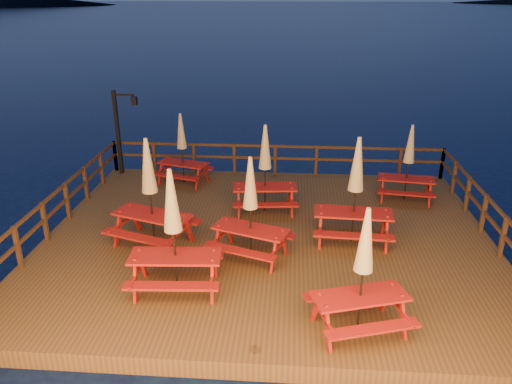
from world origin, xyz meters
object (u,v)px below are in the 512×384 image
(lamp_post, at_px, (121,125))
(picnic_table_1, at_px, (250,207))
(picnic_table_2, at_px, (363,269))
(picnic_table_0, at_px, (355,189))

(lamp_post, relative_size, picnic_table_1, 1.14)
(lamp_post, xyz_separation_m, picnic_table_2, (7.37, -8.40, -0.43))
(picnic_table_1, bearing_deg, picnic_table_0, 41.36)
(picnic_table_0, distance_m, picnic_table_2, 3.71)
(lamp_post, height_order, picnic_table_2, lamp_post)
(picnic_table_0, relative_size, picnic_table_2, 1.10)
(picnic_table_1, xyz_separation_m, picnic_table_2, (2.35, -2.68, -0.01))
(picnic_table_0, bearing_deg, picnic_table_2, -90.58)
(lamp_post, relative_size, picnic_table_0, 1.04)
(picnic_table_0, bearing_deg, picnic_table_1, -155.40)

